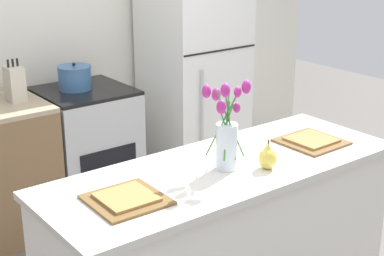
{
  "coord_description": "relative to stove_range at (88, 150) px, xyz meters",
  "views": [
    {
      "loc": [
        -1.68,
        -1.94,
        1.96
      ],
      "look_at": [
        0.0,
        0.25,
        1.0
      ],
      "focal_mm": 55.0,
      "sensor_mm": 36.0,
      "label": 1
    }
  ],
  "objects": [
    {
      "name": "back_wall",
      "position": [
        -0.1,
        0.4,
        0.9
      ],
      "size": [
        5.2,
        0.08,
        2.7
      ],
      "color": "silver",
      "rests_on": "ground_plane"
    },
    {
      "name": "kitchen_island",
      "position": [
        -0.1,
        -1.6,
        -0.0
      ],
      "size": [
        1.8,
        0.66,
        0.88
      ],
      "color": "silver",
      "rests_on": "ground_plane"
    },
    {
      "name": "stove_range",
      "position": [
        0.0,
        0.0,
        0.0
      ],
      "size": [
        0.6,
        0.61,
        0.89
      ],
      "color": "#B2B5B7",
      "rests_on": "ground_plane"
    },
    {
      "name": "refrigerator",
      "position": [
        0.95,
        0.0,
        0.44
      ],
      "size": [
        0.68,
        0.67,
        1.76
      ],
      "color": "white",
      "rests_on": "ground_plane"
    },
    {
      "name": "flower_vase",
      "position": [
        -0.12,
        -1.63,
        0.61
      ],
      "size": [
        0.17,
        0.18,
        0.43
      ],
      "color": "silver",
      "rests_on": "kitchen_island"
    },
    {
      "name": "pear_figurine",
      "position": [
        0.04,
        -1.75,
        0.49
      ],
      "size": [
        0.09,
        0.09,
        0.14
      ],
      "color": "#E5CC4C",
      "rests_on": "kitchen_island"
    },
    {
      "name": "plate_setting_left",
      "position": [
        -0.66,
        -1.64,
        0.45
      ],
      "size": [
        0.31,
        0.31,
        0.02
      ],
      "color": "brown",
      "rests_on": "kitchen_island"
    },
    {
      "name": "plate_setting_right",
      "position": [
        0.46,
        -1.64,
        0.45
      ],
      "size": [
        0.31,
        0.31,
        0.02
      ],
      "color": "brown",
      "rests_on": "kitchen_island"
    },
    {
      "name": "cooking_pot",
      "position": [
        -0.04,
        0.04,
        0.53
      ],
      "size": [
        0.23,
        0.23,
        0.19
      ],
      "color": "#386093",
      "rests_on": "stove_range"
    },
    {
      "name": "knife_block",
      "position": [
        -0.47,
        0.02,
        0.56
      ],
      "size": [
        0.1,
        0.14,
        0.27
      ],
      "color": "beige",
      "rests_on": "back_counter"
    }
  ]
}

